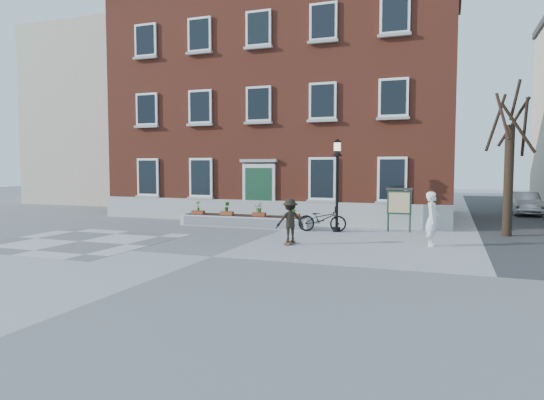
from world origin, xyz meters
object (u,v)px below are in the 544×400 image
at_px(skateboarder, 290,221).
at_px(bystander, 432,219).
at_px(bicycle, 322,219).
at_px(notice_board, 399,202).
at_px(parked_car, 525,203).
at_px(lamp_post, 337,172).

bearing_deg(skateboarder, bystander, 15.39).
height_order(bicycle, notice_board, notice_board).
relative_size(bicycle, skateboarder, 1.25).
bearing_deg(parked_car, lamp_post, -128.71).
distance_m(parked_car, lamp_post, 14.07).
bearing_deg(skateboarder, notice_board, 54.35).
bearing_deg(notice_board, parked_car, 59.20).
bearing_deg(parked_car, bystander, -109.77).
distance_m(parked_car, skateboarder, 17.55).
xyz_separation_m(bystander, lamp_post, (-3.93, 2.49, 1.59)).
relative_size(bicycle, notice_board, 1.09).
height_order(bicycle, parked_car, parked_car).
distance_m(bystander, lamp_post, 4.92).
xyz_separation_m(bicycle, parked_car, (9.15, 11.16, 0.12)).
height_order(lamp_post, notice_board, lamp_post).
xyz_separation_m(bicycle, skateboarder, (-0.25, -3.66, 0.31)).
relative_size(bicycle, bystander, 1.07).
relative_size(lamp_post, notice_board, 2.10).
bearing_deg(lamp_post, bicycle, -166.23).
distance_m(parked_car, bystander, 14.28).
xyz_separation_m(lamp_post, notice_board, (2.49, 0.84, -1.28)).
xyz_separation_m(bicycle, lamp_post, (0.60, 0.15, 2.00)).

